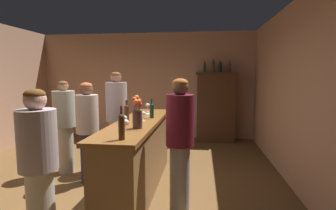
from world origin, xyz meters
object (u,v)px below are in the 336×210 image
(wine_glass_spare, at_px, (144,114))
(display_bottle_center, at_px, (220,67))
(wine_bottle_pinot, at_px, (127,112))
(cheese_plate, at_px, (147,114))
(display_cabinet, at_px, (216,106))
(patron_in_navy, at_px, (39,161))
(wine_glass_rear, at_px, (124,118))
(patron_by_cabinet, at_px, (65,123))
(bartender, at_px, (180,140))
(display_bottle_midleft, at_px, (213,66))
(bar_counter, at_px, (139,155))
(flower_arrangement, at_px, (137,113))
(display_bottle_left, at_px, (205,67))
(patron_in_grey, at_px, (117,116))
(wine_bottle_chardonnay, at_px, (122,125))
(wine_bottle_rose, at_px, (152,110))
(patron_near_entrance, at_px, (88,128))
(display_bottle_midright, at_px, (229,67))
(wine_glass_front, at_px, (126,123))
(wine_glass_mid, at_px, (148,105))

(wine_glass_spare, bearing_deg, display_bottle_center, 67.65)
(wine_bottle_pinot, height_order, cheese_plate, wine_bottle_pinot)
(display_cabinet, bearing_deg, patron_in_navy, -113.46)
(wine_glass_rear, bearing_deg, patron_by_cabinet, 146.75)
(wine_bottle_pinot, height_order, bartender, bartender)
(wine_glass_spare, distance_m, display_bottle_midleft, 3.35)
(wine_glass_rear, relative_size, display_bottle_center, 0.42)
(bar_counter, bearing_deg, cheese_plate, 90.54)
(wine_glass_spare, xyz_separation_m, flower_arrangement, (0.03, -0.51, 0.09))
(display_bottle_left, distance_m, patron_by_cabinet, 3.62)
(display_cabinet, bearing_deg, patron_in_grey, -129.99)
(bartender, bearing_deg, display_bottle_midleft, -114.54)
(wine_bottle_chardonnay, bearing_deg, wine_glass_spare, 90.85)
(wine_glass_spare, bearing_deg, wine_bottle_rose, 76.86)
(wine_bottle_rose, bearing_deg, display_bottle_midleft, 69.91)
(flower_arrangement, height_order, patron_near_entrance, patron_near_entrance)
(bar_counter, height_order, flower_arrangement, flower_arrangement)
(wine_bottle_rose, xyz_separation_m, display_bottle_midright, (1.41, 2.80, 0.72))
(wine_bottle_pinot, bearing_deg, wine_bottle_rose, 47.99)
(display_cabinet, bearing_deg, display_bottle_center, 0.00)
(display_cabinet, relative_size, flower_arrangement, 4.29)
(bartender, bearing_deg, display_bottle_left, -111.28)
(wine_glass_spare, xyz_separation_m, patron_by_cabinet, (-1.49, 0.52, -0.27))
(flower_arrangement, distance_m, display_bottle_midleft, 3.79)
(flower_arrangement, bearing_deg, bar_counter, 103.01)
(wine_glass_spare, relative_size, patron_near_entrance, 0.09)
(bartender, bearing_deg, wine_bottle_chardonnay, 26.61)
(display_bottle_midleft, relative_size, patron_in_navy, 0.21)
(flower_arrangement, bearing_deg, display_bottle_midright, 68.07)
(flower_arrangement, bearing_deg, wine_glass_spare, 93.93)
(bar_counter, relative_size, display_bottle_left, 8.71)
(wine_glass_spare, relative_size, patron_in_navy, 0.09)
(display_bottle_left, relative_size, display_bottle_midright, 1.00)
(bartender, bearing_deg, wine_glass_front, -7.76)
(wine_glass_mid, distance_m, display_bottle_midright, 2.76)
(bar_counter, height_order, wine_glass_front, wine_glass_front)
(display_bottle_midleft, height_order, display_bottle_center, display_bottle_midleft)
(wine_bottle_chardonnay, xyz_separation_m, display_bottle_center, (1.25, 4.15, 0.71))
(wine_glass_spare, bearing_deg, patron_by_cabinet, 160.86)
(cheese_plate, bearing_deg, wine_bottle_pinot, -101.76)
(wine_glass_front, xyz_separation_m, display_bottle_center, (1.33, 3.74, 0.76))
(flower_arrangement, bearing_deg, display_bottle_center, 71.08)
(display_cabinet, distance_m, wine_bottle_rose, 3.02)
(bar_counter, bearing_deg, flower_arrangement, -76.99)
(wine_bottle_rose, height_order, wine_glass_mid, wine_bottle_rose)
(wine_bottle_rose, relative_size, bartender, 0.18)
(patron_by_cabinet, bearing_deg, wine_glass_front, -22.06)
(wine_glass_front, distance_m, patron_by_cabinet, 1.87)
(display_bottle_midleft, bearing_deg, wine_glass_front, -107.11)
(cheese_plate, relative_size, display_bottle_center, 0.53)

